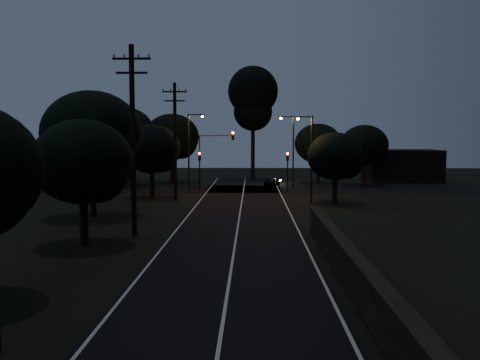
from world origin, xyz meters
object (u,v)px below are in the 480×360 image
object	(u,v)px
utility_pole_mid	(133,137)
signal_right	(287,164)
car	(272,181)
tall_pine	(253,98)
streetlight_b	(292,146)
signal_left	(200,164)
utility_pole_far	(175,139)
streetlight_a	(191,147)
signal_mast	(216,150)
streetlight_c	(310,153)

from	to	relation	value
utility_pole_mid	signal_right	bearing A→B (deg)	67.01
signal_right	car	size ratio (longest dim) A/B	1.32
tall_pine	streetlight_b	bearing A→B (deg)	-68.62
signal_left	streetlight_b	world-z (taller)	streetlight_b
utility_pole_far	streetlight_a	bearing A→B (deg)	83.41
streetlight_b	utility_pole_far	bearing A→B (deg)	-133.30
utility_pole_far	signal_mast	size ratio (longest dim) A/B	1.68
streetlight_b	streetlight_c	distance (m)	14.01
tall_pine	signal_mast	distance (m)	16.79
utility_pole_mid	streetlight_b	world-z (taller)	utility_pole_mid
signal_mast	car	size ratio (longest dim) A/B	2.01
signal_right	streetlight_a	world-z (taller)	streetlight_a
utility_pole_far	tall_pine	world-z (taller)	tall_pine
tall_pine	signal_mast	size ratio (longest dim) A/B	2.39
signal_mast	streetlight_c	size ratio (longest dim) A/B	0.83
signal_left	streetlight_a	bearing A→B (deg)	-109.59
tall_pine	signal_left	size ratio (longest dim) A/B	3.64
utility_pole_mid	car	xyz separation A→B (m)	(9.20, 31.00, -5.21)
streetlight_c	car	size ratio (longest dim) A/B	2.41
utility_pole_mid	signal_mast	world-z (taller)	utility_pole_mid
car	tall_pine	bearing A→B (deg)	-56.11
utility_pole_far	streetlight_c	bearing A→B (deg)	-9.60
signal_mast	signal_left	bearing A→B (deg)	-179.87
utility_pole_far	streetlight_c	xyz separation A→B (m)	(11.83, -2.00, -1.13)
signal_right	streetlight_c	bearing A→B (deg)	-82.98
streetlight_c	streetlight_b	bearing A→B (deg)	92.14
streetlight_b	streetlight_c	world-z (taller)	streetlight_b
tall_pine	signal_left	world-z (taller)	tall_pine
streetlight_a	car	xyz separation A→B (m)	(8.51, 8.00, -4.11)
streetlight_c	signal_right	bearing A→B (deg)	97.02
utility_pole_mid	streetlight_a	size ratio (longest dim) A/B	1.38
tall_pine	streetlight_a	xyz separation A→B (m)	(-6.31, -17.00, -6.12)
signal_right	streetlight_a	xyz separation A→B (m)	(-9.91, -1.99, 1.80)
signal_right	streetlight_c	size ratio (longest dim) A/B	0.55
utility_pole_far	signal_left	bearing A→B (deg)	80.06
tall_pine	car	distance (m)	13.80
signal_left	utility_pole_far	bearing A→B (deg)	-99.94
utility_pole_mid	tall_pine	xyz separation A→B (m)	(7.00, 40.00, 5.02)
tall_pine	signal_right	xyz separation A→B (m)	(3.60, -15.01, -7.92)
utility_pole_far	tall_pine	bearing A→B (deg)	73.07
utility_pole_far	streetlight_b	distance (m)	16.51
streetlight_c	utility_pole_mid	bearing A→B (deg)	-128.26
utility_pole_mid	streetlight_a	world-z (taller)	utility_pole_mid
utility_pole_mid	streetlight_a	bearing A→B (deg)	88.27
tall_pine	streetlight_b	xyz separation A→B (m)	(4.31, -11.00, -6.12)
utility_pole_far	tall_pine	xyz separation A→B (m)	(7.00, 23.00, 5.27)
tall_pine	streetlight_c	xyz separation A→B (m)	(4.83, -25.00, -6.40)
signal_right	car	distance (m)	6.59
tall_pine	signal_right	world-z (taller)	tall_pine
signal_right	signal_mast	xyz separation A→B (m)	(-7.51, 0.00, 1.50)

